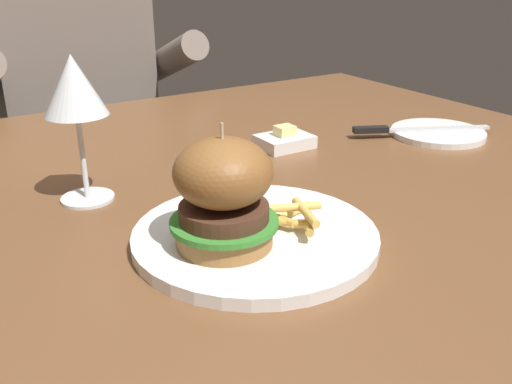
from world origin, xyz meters
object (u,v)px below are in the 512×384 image
(wine_glass, at_px, (75,91))
(butter_dish, at_px, (285,140))
(burger_sandwich, at_px, (224,193))
(bread_plate, at_px, (438,133))
(diner_person, at_px, (83,148))
(main_plate, at_px, (255,236))
(table_knife, at_px, (409,129))

(wine_glass, xyz_separation_m, butter_dish, (0.33, 0.04, -0.13))
(burger_sandwich, relative_size, butter_dish, 1.53)
(bread_plate, xyz_separation_m, diner_person, (-0.40, 0.80, -0.18))
(burger_sandwich, xyz_separation_m, butter_dish, (0.26, 0.26, -0.06))
(diner_person, bearing_deg, wine_glass, -104.68)
(main_plate, xyz_separation_m, diner_person, (0.08, 0.96, -0.18))
(table_knife, height_order, diner_person, diner_person)
(main_plate, bearing_deg, bread_plate, 18.98)
(diner_person, bearing_deg, main_plate, -94.64)
(table_knife, bearing_deg, bread_plate, -25.88)
(wine_glass, bearing_deg, butter_dish, 6.85)
(bread_plate, distance_m, diner_person, 0.91)
(bread_plate, height_order, butter_dish, butter_dish)
(burger_sandwich, relative_size, bread_plate, 0.81)
(burger_sandwich, xyz_separation_m, diner_person, (0.12, 0.97, -0.25))
(main_plate, xyz_separation_m, wine_glass, (-0.12, 0.21, 0.13))
(burger_sandwich, bearing_deg, butter_dish, 45.38)
(butter_dish, bearing_deg, bread_plate, -18.99)
(burger_sandwich, height_order, wine_glass, wine_glass)
(diner_person, bearing_deg, bread_plate, -63.59)
(bread_plate, relative_size, diner_person, 0.13)
(table_knife, xyz_separation_m, diner_person, (-0.35, 0.78, -0.19))
(bread_plate, bearing_deg, burger_sandwich, -161.57)
(burger_sandwich, distance_m, wine_glass, 0.24)
(wine_glass, bearing_deg, burger_sandwich, -71.24)
(wine_glass, bearing_deg, bread_plate, -4.74)
(main_plate, height_order, burger_sandwich, burger_sandwich)
(table_knife, height_order, butter_dish, butter_dish)
(wine_glass, height_order, table_knife, wine_glass)
(bread_plate, relative_size, table_knife, 0.71)
(bread_plate, bearing_deg, diner_person, 116.41)
(main_plate, xyz_separation_m, butter_dish, (0.22, 0.25, 0.00))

